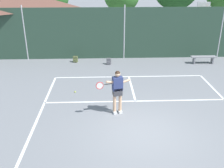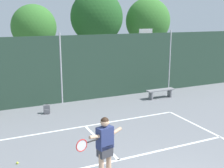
# 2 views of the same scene
# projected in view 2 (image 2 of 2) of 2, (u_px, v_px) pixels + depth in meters

# --- Properties ---
(chainlink_fence) EXTENTS (26.09, 0.09, 3.52)m
(chainlink_fence) POSITION_uv_depth(u_px,v_px,m) (61.00, 70.00, 14.02)
(chainlink_fence) COLOR #284233
(chainlink_fence) RESTS_ON ground
(basketball_hoop) EXTENTS (0.90, 0.67, 3.55)m
(basketball_hoop) POSITION_uv_depth(u_px,v_px,m) (145.00, 49.00, 17.27)
(basketball_hoop) COLOR #284CB2
(basketball_hoop) RESTS_ON ground
(treeline_backdrop) EXTENTS (28.21, 4.38, 6.57)m
(treeline_backdrop) POSITION_uv_depth(u_px,v_px,m) (26.00, 21.00, 22.72)
(treeline_backdrop) COLOR brown
(treeline_backdrop) RESTS_ON ground
(tennis_player) EXTENTS (1.38, 0.51, 1.85)m
(tennis_player) POSITION_uv_depth(u_px,v_px,m) (105.00, 145.00, 7.11)
(tennis_player) COLOR silver
(tennis_player) RESTS_ON ground
(tennis_ball) EXTENTS (0.07, 0.07, 0.07)m
(tennis_ball) POSITION_uv_depth(u_px,v_px,m) (17.00, 163.00, 8.41)
(tennis_ball) COLOR #CCE033
(tennis_ball) RESTS_ON ground
(backpack_grey) EXTENTS (0.32, 0.30, 0.46)m
(backpack_grey) POSITION_uv_depth(u_px,v_px,m) (47.00, 109.00, 12.77)
(backpack_grey) COLOR slate
(backpack_grey) RESTS_ON ground
(courtside_bench) EXTENTS (1.60, 0.36, 0.48)m
(courtside_bench) POSITION_uv_depth(u_px,v_px,m) (161.00, 92.00, 15.16)
(courtside_bench) COLOR gray
(courtside_bench) RESTS_ON ground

